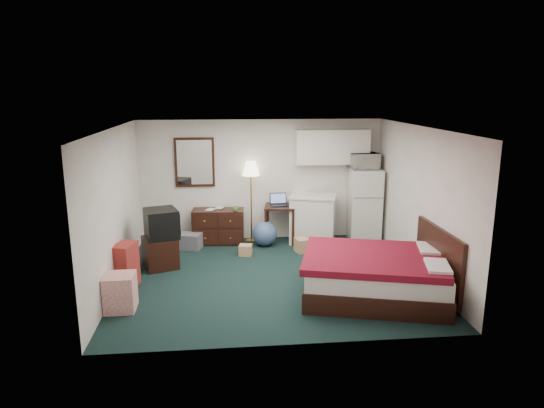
{
  "coord_description": "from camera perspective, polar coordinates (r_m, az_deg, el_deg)",
  "views": [
    {
      "loc": [
        -0.77,
        -7.65,
        3.08
      ],
      "look_at": [
        0.06,
        0.54,
        1.14
      ],
      "focal_mm": 32.0,
      "sensor_mm": 36.0,
      "label": 1
    }
  ],
  "objects": [
    {
      "name": "floor",
      "position": [
        8.28,
        -0.03,
        -8.56
      ],
      "size": [
        5.0,
        4.5,
        0.01
      ],
      "primitive_type": "cube",
      "color": "black",
      "rests_on": "ground"
    },
    {
      "name": "bed",
      "position": [
        7.58,
        12.02,
        -8.3
      ],
      "size": [
        2.41,
        2.09,
        0.66
      ],
      "primitive_type": null,
      "rotation": [
        0.0,
        0.0,
        -0.26
      ],
      "color": "#5D081D",
      "rests_on": "floor"
    },
    {
      "name": "file_bin",
      "position": [
        9.78,
        -9.62,
        -4.32
      ],
      "size": [
        0.51,
        0.43,
        0.31
      ],
      "primitive_type": null,
      "rotation": [
        0.0,
        0.0,
        -0.28
      ],
      "color": "slate",
      "rests_on": "floor"
    },
    {
      "name": "book_a",
      "position": [
        9.91,
        -7.69,
        -0.06
      ],
      "size": [
        0.15,
        0.08,
        0.22
      ],
      "primitive_type": "imported",
      "rotation": [
        0.0,
        0.0,
        -0.42
      ],
      "color": "tan",
      "rests_on": "dresser"
    },
    {
      "name": "floor_lamp",
      "position": [
        9.97,
        -2.46,
        0.25
      ],
      "size": [
        0.44,
        0.44,
        1.67
      ],
      "primitive_type": null,
      "rotation": [
        0.0,
        0.0,
        -0.23
      ],
      "color": "#BD8F3A",
      "rests_on": "floor"
    },
    {
      "name": "retail_box",
      "position": [
        7.35,
        -17.43,
        -9.89
      ],
      "size": [
        0.43,
        0.43,
        0.53
      ],
      "primitive_type": null,
      "rotation": [
        0.0,
        0.0,
        0.01
      ],
      "color": "white",
      "rests_on": "floor"
    },
    {
      "name": "headboard",
      "position": [
        7.86,
        18.97,
        -6.27
      ],
      "size": [
        0.06,
        1.56,
        1.0
      ],
      "primitive_type": null,
      "color": "black",
      "rests_on": "walls"
    },
    {
      "name": "dresser",
      "position": [
        10.01,
        -6.31,
        -2.62
      ],
      "size": [
        1.07,
        0.54,
        0.71
      ],
      "primitive_type": null,
      "rotation": [
        0.0,
        0.0,
        -0.07
      ],
      "color": "black",
      "rests_on": "floor"
    },
    {
      "name": "microwave",
      "position": [
        10.08,
        10.73,
        5.21
      ],
      "size": [
        0.61,
        0.38,
        0.4
      ],
      "primitive_type": "imported",
      "rotation": [
        0.0,
        0.0,
        0.09
      ],
      "color": "silver",
      "rests_on": "fridge"
    },
    {
      "name": "book_b",
      "position": [
        10.02,
        -6.68,
        0.11
      ],
      "size": [
        0.16,
        0.07,
        0.21
      ],
      "primitive_type": "imported",
      "rotation": [
        0.0,
        0.0,
        -0.34
      ],
      "color": "tan",
      "rests_on": "dresser"
    },
    {
      "name": "kitchen_counter",
      "position": [
        10.0,
        4.82,
        -1.84
      ],
      "size": [
        1.03,
        0.9,
        0.96
      ],
      "primitive_type": null,
      "rotation": [
        0.0,
        0.0,
        -0.3
      ],
      "color": "silver",
      "rests_on": "floor"
    },
    {
      "name": "mug",
      "position": [
        9.75,
        -4.36,
        -0.51
      ],
      "size": [
        0.13,
        0.12,
        0.12
      ],
      "primitive_type": "imported",
      "rotation": [
        0.0,
        0.0,
        0.24
      ],
      "color": "#4D9238",
      "rests_on": "dresser"
    },
    {
      "name": "upper_cabinets",
      "position": [
        10.04,
        7.08,
        6.71
      ],
      "size": [
        1.5,
        0.35,
        0.7
      ],
      "primitive_type": null,
      "color": "silver",
      "rests_on": "walls"
    },
    {
      "name": "laptop",
      "position": [
        9.87,
        0.84,
        0.47
      ],
      "size": [
        0.36,
        0.3,
        0.24
      ],
      "primitive_type": null,
      "rotation": [
        0.0,
        0.0,
        0.05
      ],
      "color": "black",
      "rests_on": "desk"
    },
    {
      "name": "mirror",
      "position": [
        9.99,
        -9.09,
        4.88
      ],
      "size": [
        0.8,
        0.06,
        1.0
      ],
      "primitive_type": null,
      "color": "white",
      "rests_on": "walls"
    },
    {
      "name": "desk",
      "position": [
        10.01,
        0.92,
        -2.33
      ],
      "size": [
        0.7,
        0.7,
        0.77
      ],
      "primitive_type": null,
      "rotation": [
        0.0,
        0.0,
        -0.15
      ],
      "color": "black",
      "rests_on": "floor"
    },
    {
      "name": "cardboard_box_b",
      "position": [
        9.46,
        3.53,
        -4.87
      ],
      "size": [
        0.29,
        0.32,
        0.27
      ],
      "primitive_type": null,
      "rotation": [
        0.0,
        0.0,
        0.26
      ],
      "color": "tan",
      "rests_on": "floor"
    },
    {
      "name": "exercise_ball",
      "position": [
        9.8,
        -0.87,
        -3.51
      ],
      "size": [
        0.6,
        0.6,
        0.5
      ],
      "primitive_type": "sphere",
      "rotation": [
        0.0,
        0.0,
        -0.22
      ],
      "color": "#3D5784",
      "rests_on": "floor"
    },
    {
      "name": "fridge",
      "position": [
        10.23,
        10.85,
        -0.11
      ],
      "size": [
        0.68,
        0.68,
        1.51
      ],
      "primitive_type": null,
      "rotation": [
        0.0,
        0.0,
        -0.09
      ],
      "color": "silver",
      "rests_on": "floor"
    },
    {
      "name": "walls",
      "position": [
        7.9,
        -0.03,
        -0.12
      ],
      "size": [
        5.01,
        4.51,
        2.5
      ],
      "color": "white",
      "rests_on": "floor"
    },
    {
      "name": "ceiling",
      "position": [
        7.71,
        -0.03,
        8.96
      ],
      "size": [
        5.0,
        4.5,
        0.01
      ],
      "primitive_type": "cube",
      "color": "white",
      "rests_on": "walls"
    },
    {
      "name": "tv_stand",
      "position": [
        8.86,
        -13.0,
        -5.57
      ],
      "size": [
        0.71,
        0.74,
        0.54
      ],
      "primitive_type": null,
      "rotation": [
        0.0,
        0.0,
        0.35
      ],
      "color": "black",
      "rests_on": "floor"
    },
    {
      "name": "crt_tv",
      "position": [
        8.72,
        -12.9,
        -2.25
      ],
      "size": [
        0.71,
        0.73,
        0.51
      ],
      "primitive_type": null,
      "rotation": [
        0.0,
        0.0,
        0.31
      ],
      "color": "black",
      "rests_on": "tv_stand"
    },
    {
      "name": "cardboard_box_a",
      "position": [
        9.3,
        -3.13,
        -5.43
      ],
      "size": [
        0.28,
        0.25,
        0.2
      ],
      "primitive_type": null,
      "rotation": [
        0.0,
        0.0,
        -0.2
      ],
      "color": "tan",
      "rests_on": "floor"
    },
    {
      "name": "suitcase",
      "position": [
        8.1,
        -16.84,
        -6.95
      ],
      "size": [
        0.39,
        0.5,
        0.72
      ],
      "primitive_type": null,
      "rotation": [
        0.0,
        0.0,
        -0.28
      ],
      "color": "maroon",
      "rests_on": "floor"
    }
  ]
}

